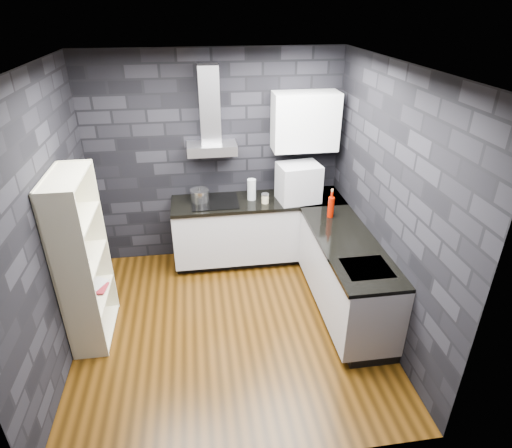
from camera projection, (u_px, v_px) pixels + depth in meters
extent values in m
plane|color=#46280A|center=(230.00, 325.00, 4.69)|extent=(3.20, 3.20, 0.00)
plane|color=silver|center=(221.00, 66.00, 3.43)|extent=(3.20, 3.20, 0.00)
cube|color=black|center=(216.00, 159.00, 5.48)|extent=(3.20, 0.05, 2.70)
cube|color=black|center=(249.00, 333.00, 2.64)|extent=(3.20, 0.05, 2.70)
cube|color=black|center=(47.00, 228.00, 3.85)|extent=(0.05, 3.20, 2.70)
cube|color=black|center=(389.00, 205.00, 4.27)|extent=(0.05, 3.20, 2.70)
cube|color=black|center=(257.00, 254.00, 5.91)|extent=(2.18, 0.50, 0.10)
cube|color=black|center=(345.00, 305.00, 4.93)|extent=(0.50, 1.78, 0.10)
cube|color=silver|center=(258.00, 228.00, 5.67)|extent=(2.20, 0.60, 0.76)
cube|color=silver|center=(345.00, 274.00, 4.72)|extent=(0.60, 1.80, 0.76)
cube|color=black|center=(258.00, 201.00, 5.47)|extent=(2.20, 0.62, 0.04)
cube|color=black|center=(348.00, 243.00, 4.53)|extent=(0.62, 1.80, 0.04)
cube|color=black|center=(318.00, 197.00, 5.59)|extent=(0.62, 0.62, 0.04)
cube|color=silver|center=(212.00, 148.00, 5.21)|extent=(0.60, 0.34, 0.12)
cube|color=silver|center=(210.00, 105.00, 5.03)|extent=(0.24, 0.20, 0.90)
cube|color=white|center=(305.00, 121.00, 5.21)|extent=(0.80, 0.35, 0.70)
cube|color=black|center=(215.00, 202.00, 5.40)|extent=(0.58, 0.50, 0.01)
cube|color=silver|center=(367.00, 268.00, 4.09)|extent=(0.44, 0.40, 0.01)
cylinder|color=silver|center=(200.00, 196.00, 5.38)|extent=(0.30, 0.30, 0.13)
cylinder|color=silver|center=(252.00, 189.00, 5.42)|extent=(0.15, 0.15, 0.27)
cylinder|color=beige|center=(265.00, 199.00, 5.35)|extent=(0.11, 0.11, 0.11)
cylinder|color=silver|center=(287.00, 193.00, 5.49)|extent=(0.11, 0.11, 0.13)
cube|color=#BABCC3|center=(298.00, 184.00, 5.35)|extent=(0.55, 0.45, 0.50)
cylinder|color=#981000|center=(331.00, 207.00, 4.99)|extent=(0.09, 0.09, 0.25)
cube|color=beige|center=(83.00, 261.00, 4.20)|extent=(0.56, 0.86, 1.80)
imported|color=white|center=(79.00, 265.00, 4.06)|extent=(0.24, 0.24, 0.05)
imported|color=maroon|center=(91.00, 281.00, 4.45)|extent=(0.15, 0.04, 0.20)
imported|color=#B2B2B2|center=(89.00, 275.00, 4.52)|extent=(0.15, 0.09, 0.22)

